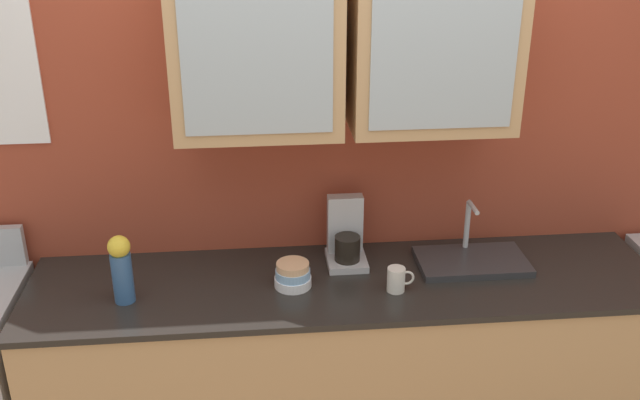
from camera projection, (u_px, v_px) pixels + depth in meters
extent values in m
cube|color=#993D28|center=(337.00, 158.00, 3.23)|extent=(4.24, 0.10, 2.63)
cube|color=tan|center=(256.00, 47.00, 2.77)|extent=(0.64, 0.35, 0.67)
cube|color=#9EADB7|center=(257.00, 58.00, 2.60)|extent=(0.55, 0.01, 0.57)
cube|color=tan|center=(433.00, 44.00, 2.83)|extent=(0.64, 0.35, 0.67)
cube|color=#9EADB7|center=(445.00, 54.00, 2.66)|extent=(0.55, 0.01, 0.57)
cube|color=tan|center=(345.00, 372.00, 3.24)|extent=(2.63, 0.64, 0.88)
cube|color=black|center=(347.00, 283.00, 3.05)|extent=(2.65, 0.66, 0.03)
cube|color=#2D2D30|center=(472.00, 262.00, 3.16)|extent=(0.47, 0.28, 0.03)
cylinder|color=#ADAFB5|center=(467.00, 225.00, 3.21)|extent=(0.02, 0.02, 0.22)
cylinder|color=#ADAFB5|center=(473.00, 207.00, 3.11)|extent=(0.02, 0.12, 0.02)
cylinder|color=white|center=(293.00, 281.00, 3.00)|extent=(0.15, 0.15, 0.04)
cylinder|color=#8CB7E0|center=(293.00, 274.00, 2.98)|extent=(0.14, 0.14, 0.05)
cylinder|color=#E0AD7F|center=(293.00, 267.00, 2.97)|extent=(0.13, 0.13, 0.04)
cylinder|color=#33598C|center=(123.00, 278.00, 2.86)|extent=(0.08, 0.08, 0.21)
sphere|color=yellow|center=(119.00, 247.00, 2.80)|extent=(0.09, 0.09, 0.09)
cylinder|color=silver|center=(396.00, 279.00, 2.95)|extent=(0.07, 0.07, 0.10)
torus|color=silver|center=(407.00, 278.00, 2.95)|extent=(0.06, 0.01, 0.06)
cube|color=#B7B7BC|center=(347.00, 260.00, 3.17)|extent=(0.17, 0.20, 0.03)
cylinder|color=black|center=(347.00, 248.00, 3.13)|extent=(0.11, 0.11, 0.11)
cube|color=#B7B7BC|center=(345.00, 223.00, 3.18)|extent=(0.15, 0.06, 0.26)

